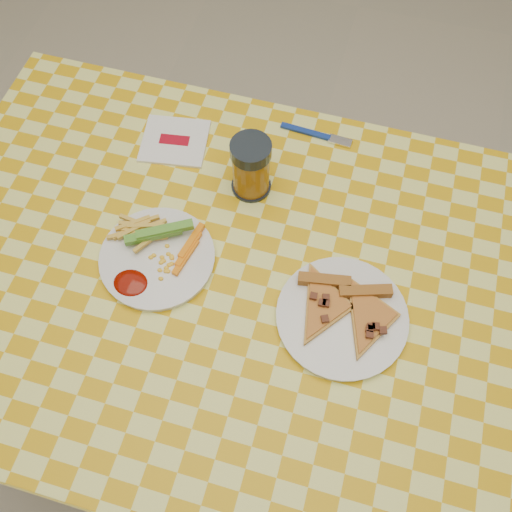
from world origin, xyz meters
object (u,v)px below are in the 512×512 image
object	(u,v)px
plate_left	(158,259)
drink_glass	(251,167)
plate_right	(342,317)
table	(241,296)

from	to	relation	value
plate_left	drink_glass	distance (m)	0.25
plate_right	drink_glass	distance (m)	0.34
table	plate_left	distance (m)	0.18
plate_left	drink_glass	size ratio (longest dim) A/B	1.63
plate_right	table	bearing A→B (deg)	172.93
plate_left	plate_right	xyz separation A→B (m)	(0.36, -0.02, 0.00)
table	plate_right	distance (m)	0.21
table	plate_left	bearing A→B (deg)	-179.35
table	plate_left	size ratio (longest dim) A/B	5.98
plate_right	plate_left	bearing A→B (deg)	176.41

